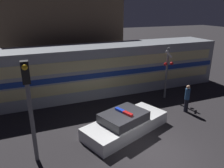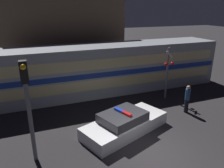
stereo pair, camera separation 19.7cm
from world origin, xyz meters
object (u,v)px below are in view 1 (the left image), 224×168
at_px(police_car, 125,123).
at_px(crossing_signal_near, 167,71).
at_px(train, 102,69).
at_px(traffic_light_corner, 29,101).
at_px(pedestrian, 187,98).

relative_size(police_car, crossing_signal_near, 1.39).
height_order(train, police_car, train).
distance_m(train, traffic_light_corner, 8.88).
bearing_deg(pedestrian, traffic_light_corner, -171.56).
bearing_deg(police_car, crossing_signal_near, 12.94).
height_order(police_car, traffic_light_corner, traffic_light_corner).
height_order(train, crossing_signal_near, crossing_signal_near).
relative_size(crossing_signal_near, traffic_light_corner, 0.84).
height_order(police_car, pedestrian, pedestrian).
relative_size(train, pedestrian, 10.68).
bearing_deg(police_car, pedestrian, -11.90).
distance_m(police_car, crossing_signal_near, 5.92).
xyz_separation_m(train, crossing_signal_near, (3.85, -3.05, 0.24)).
distance_m(pedestrian, crossing_signal_near, 2.70).
bearing_deg(traffic_light_corner, train, 51.07).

